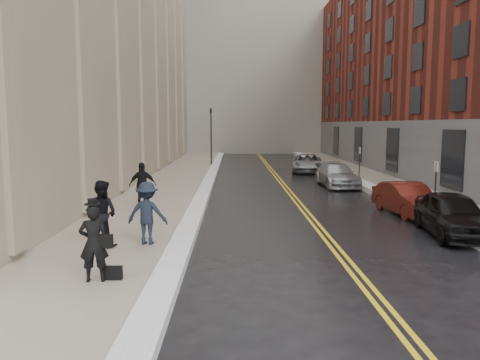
{
  "coord_description": "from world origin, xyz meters",
  "views": [
    {
      "loc": [
        -0.6,
        -11.4,
        3.78
      ],
      "look_at": [
        -0.36,
        6.73,
        1.6
      ],
      "focal_mm": 35.0,
      "sensor_mm": 36.0,
      "label": 1
    }
  ],
  "objects_px": {
    "car_silver_near": "(337,175)",
    "pedestrian_a": "(102,213)",
    "car_black": "(452,214)",
    "pedestrian_c": "(143,185)",
    "pedestrian_b": "(147,213)",
    "car_silver_far": "(307,163)",
    "car_maroon": "(407,199)",
    "pedestrian_main": "(94,243)"
  },
  "relations": [
    {
      "from": "car_silver_near",
      "to": "pedestrian_main",
      "type": "xyz_separation_m",
      "value": [
        -9.49,
        -17.6,
        0.36
      ]
    },
    {
      "from": "pedestrian_a",
      "to": "pedestrian_c",
      "type": "distance_m",
      "value": 6.52
    },
    {
      "from": "pedestrian_main",
      "to": "pedestrian_a",
      "type": "distance_m",
      "value": 3.22
    },
    {
      "from": "pedestrian_c",
      "to": "pedestrian_main",
      "type": "bearing_deg",
      "value": 84.67
    },
    {
      "from": "car_black",
      "to": "pedestrian_main",
      "type": "height_order",
      "value": "pedestrian_main"
    },
    {
      "from": "pedestrian_a",
      "to": "pedestrian_b",
      "type": "height_order",
      "value": "pedestrian_a"
    },
    {
      "from": "car_black",
      "to": "pedestrian_main",
      "type": "xyz_separation_m",
      "value": [
        -10.63,
        -4.93,
        0.31
      ]
    },
    {
      "from": "pedestrian_main",
      "to": "pedestrian_a",
      "type": "relative_size",
      "value": 0.91
    },
    {
      "from": "car_silver_far",
      "to": "pedestrian_a",
      "type": "height_order",
      "value": "pedestrian_a"
    },
    {
      "from": "pedestrian_c",
      "to": "car_maroon",
      "type": "bearing_deg",
      "value": 164.97
    },
    {
      "from": "pedestrian_a",
      "to": "pedestrian_c",
      "type": "xyz_separation_m",
      "value": [
        -0.05,
        6.52,
        -0.01
      ]
    },
    {
      "from": "pedestrian_a",
      "to": "pedestrian_c",
      "type": "bearing_deg",
      "value": -67.28
    },
    {
      "from": "car_silver_far",
      "to": "car_maroon",
      "type": "bearing_deg",
      "value": -78.25
    },
    {
      "from": "car_silver_near",
      "to": "pedestrian_c",
      "type": "height_order",
      "value": "pedestrian_c"
    },
    {
      "from": "pedestrian_main",
      "to": "pedestrian_b",
      "type": "distance_m",
      "value": 3.46
    },
    {
      "from": "car_black",
      "to": "pedestrian_b",
      "type": "xyz_separation_m",
      "value": [
        -10.03,
        -1.52,
        0.35
      ]
    },
    {
      "from": "car_maroon",
      "to": "pedestrian_b",
      "type": "bearing_deg",
      "value": -158.62
    },
    {
      "from": "car_black",
      "to": "pedestrian_a",
      "type": "distance_m",
      "value": 11.47
    },
    {
      "from": "car_maroon",
      "to": "pedestrian_c",
      "type": "distance_m",
      "value": 11.26
    },
    {
      "from": "car_silver_near",
      "to": "pedestrian_a",
      "type": "height_order",
      "value": "pedestrian_a"
    },
    {
      "from": "car_black",
      "to": "pedestrian_c",
      "type": "xyz_separation_m",
      "value": [
        -11.37,
        4.73,
        0.39
      ]
    },
    {
      "from": "pedestrian_main",
      "to": "pedestrian_a",
      "type": "xyz_separation_m",
      "value": [
        -0.69,
        3.14,
        0.09
      ]
    },
    {
      "from": "car_silver_near",
      "to": "pedestrian_b",
      "type": "height_order",
      "value": "pedestrian_b"
    },
    {
      "from": "car_silver_near",
      "to": "pedestrian_c",
      "type": "xyz_separation_m",
      "value": [
        -10.24,
        -7.94,
        0.44
      ]
    },
    {
      "from": "pedestrian_a",
      "to": "car_silver_far",
      "type": "bearing_deg",
      "value": -90.74
    },
    {
      "from": "car_black",
      "to": "pedestrian_c",
      "type": "distance_m",
      "value": 12.32
    },
    {
      "from": "car_silver_near",
      "to": "car_silver_far",
      "type": "distance_m",
      "value": 8.47
    },
    {
      "from": "car_black",
      "to": "car_silver_far",
      "type": "relative_size",
      "value": 0.85
    },
    {
      "from": "car_silver_far",
      "to": "pedestrian_a",
      "type": "bearing_deg",
      "value": -105.93
    },
    {
      "from": "car_silver_far",
      "to": "pedestrian_main",
      "type": "height_order",
      "value": "pedestrian_main"
    },
    {
      "from": "pedestrian_main",
      "to": "pedestrian_b",
      "type": "bearing_deg",
      "value": -108.32
    },
    {
      "from": "car_silver_far",
      "to": "pedestrian_b",
      "type": "relative_size",
      "value": 2.71
    },
    {
      "from": "pedestrian_main",
      "to": "car_silver_near",
      "type": "bearing_deg",
      "value": -126.56
    },
    {
      "from": "car_silver_far",
      "to": "pedestrian_b",
      "type": "bearing_deg",
      "value": -103.35
    },
    {
      "from": "pedestrian_c",
      "to": "car_silver_far",
      "type": "bearing_deg",
      "value": -130.53
    },
    {
      "from": "pedestrian_a",
      "to": "car_black",
      "type": "bearing_deg",
      "value": -148.78
    },
    {
      "from": "car_silver_far",
      "to": "pedestrian_c",
      "type": "xyz_separation_m",
      "value": [
        -9.77,
        -16.39,
        0.42
      ]
    },
    {
      "from": "car_maroon",
      "to": "car_silver_near",
      "type": "relative_size",
      "value": 0.85
    },
    {
      "from": "car_maroon",
      "to": "car_silver_far",
      "type": "xyz_separation_m",
      "value": [
        -1.43,
        17.43,
        0.04
      ]
    },
    {
      "from": "car_black",
      "to": "pedestrian_b",
      "type": "height_order",
      "value": "pedestrian_b"
    },
    {
      "from": "car_black",
      "to": "pedestrian_c",
      "type": "relative_size",
      "value": 2.21
    },
    {
      "from": "car_silver_far",
      "to": "pedestrian_main",
      "type": "xyz_separation_m",
      "value": [
        -9.03,
        -26.05,
        0.34
      ]
    }
  ]
}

